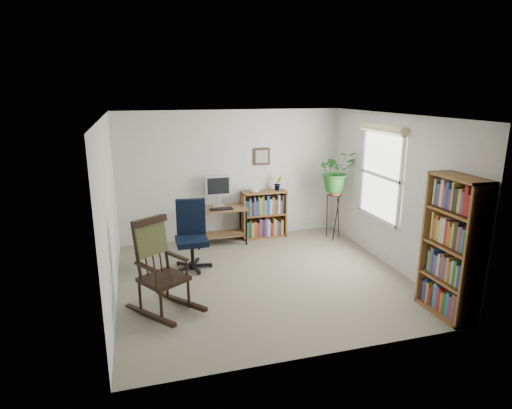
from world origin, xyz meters
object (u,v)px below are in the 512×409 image
object	(u,v)px
desk	(220,226)
low_bookshelf	(264,214)
tall_bookshelf	(452,247)
office_chair	(192,236)
rocking_chair	(163,266)

from	to	relation	value
desk	low_bookshelf	distance (m)	0.88
desk	tall_bookshelf	distance (m)	4.02
office_chair	low_bookshelf	distance (m)	1.91
office_chair	rocking_chair	distance (m)	1.36
low_bookshelf	tall_bookshelf	world-z (taller)	tall_bookshelf
office_chair	rocking_chair	world-z (taller)	rocking_chair
low_bookshelf	tall_bookshelf	bearing A→B (deg)	-68.35
rocking_chair	tall_bookshelf	xyz separation A→B (m)	(3.41, -1.02, 0.27)
rocking_chair	tall_bookshelf	bearing A→B (deg)	-49.20
desk	low_bookshelf	bearing A→B (deg)	7.86
low_bookshelf	tall_bookshelf	xyz separation A→B (m)	(1.36, -3.42, 0.43)
low_bookshelf	tall_bookshelf	size ratio (longest dim) A/B	0.51
low_bookshelf	office_chair	bearing A→B (deg)	-143.07
office_chair	rocking_chair	xyz separation A→B (m)	(-0.52, -1.25, 0.06)
desk	rocking_chair	size ratio (longest dim) A/B	0.76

